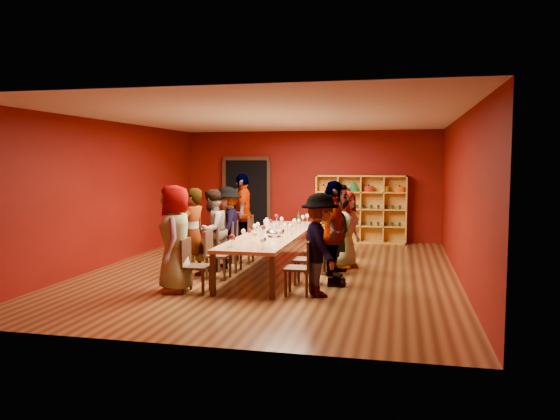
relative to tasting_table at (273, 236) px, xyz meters
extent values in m
cube|color=#4D2C14|center=(0.00, 0.00, -0.71)|extent=(7.10, 9.10, 0.02)
cube|color=#5B0904|center=(0.00, 4.51, 0.80)|extent=(7.10, 0.02, 3.00)
cube|color=#5B0904|center=(0.00, -4.51, 0.80)|extent=(7.10, 0.02, 3.00)
cube|color=#5B0904|center=(-3.51, 0.00, 0.80)|extent=(0.02, 9.10, 3.00)
cube|color=#5B0904|center=(3.51, 0.00, 0.80)|extent=(0.02, 9.10, 3.00)
cube|color=silver|center=(0.00, 0.00, 2.31)|extent=(7.10, 9.10, 0.02)
cube|color=#B07849|center=(0.00, 0.00, 0.02)|extent=(1.10, 4.50, 0.06)
cube|color=black|center=(-0.49, -2.17, -0.35)|extent=(0.08, 0.08, 0.69)
cube|color=black|center=(-0.49, 2.17, -0.35)|extent=(0.08, 0.08, 0.69)
cube|color=black|center=(0.49, -2.17, -0.35)|extent=(0.08, 0.08, 0.69)
cube|color=black|center=(0.49, 2.17, -0.35)|extent=(0.08, 0.08, 0.69)
cube|color=black|center=(-1.80, 4.44, 0.40)|extent=(1.20, 0.14, 2.20)
cube|color=black|center=(-1.80, 4.37, 1.55)|extent=(1.32, 0.06, 0.10)
cube|color=black|center=(-2.45, 4.37, 0.40)|extent=(0.10, 0.06, 2.20)
cube|color=black|center=(-1.15, 4.37, 0.40)|extent=(0.10, 0.06, 2.20)
cube|color=gold|center=(0.22, 4.28, 0.20)|extent=(0.04, 0.40, 1.80)
cube|color=gold|center=(2.58, 4.28, 0.20)|extent=(0.04, 0.40, 1.80)
cube|color=gold|center=(1.40, 4.28, 1.08)|extent=(2.40, 0.40, 0.04)
cube|color=gold|center=(1.40, 4.28, -0.68)|extent=(2.40, 0.40, 0.04)
cube|color=gold|center=(1.40, 4.47, 0.20)|extent=(2.40, 0.02, 1.80)
cube|color=gold|center=(1.40, 4.28, -0.25)|extent=(2.36, 0.38, 0.03)
cube|color=gold|center=(1.40, 4.28, 0.20)|extent=(2.36, 0.38, 0.03)
cube|color=gold|center=(1.40, 4.28, 0.65)|extent=(2.36, 0.38, 0.03)
cube|color=gold|center=(0.80, 4.28, 0.20)|extent=(0.03, 0.38, 1.76)
cube|color=gold|center=(1.40, 4.28, 0.20)|extent=(0.03, 0.38, 1.76)
cube|color=gold|center=(2.00, 4.28, 0.20)|extent=(0.03, 0.38, 1.76)
cylinder|color=#D7610C|center=(0.40, 4.28, 0.74)|extent=(0.26, 0.26, 0.15)
sphere|color=black|center=(0.40, 4.28, 0.84)|extent=(0.05, 0.05, 0.05)
cylinder|color=navy|center=(0.80, 4.28, 0.74)|extent=(0.26, 0.26, 0.15)
sphere|color=black|center=(0.80, 4.28, 0.84)|extent=(0.05, 0.05, 0.05)
cylinder|color=#1C7139|center=(1.20, 4.28, 0.71)|extent=(0.26, 0.26, 0.08)
cone|color=#1C7139|center=(1.20, 4.28, 0.86)|extent=(0.24, 0.24, 0.22)
cylinder|color=#AB2613|center=(1.60, 4.28, 0.74)|extent=(0.26, 0.26, 0.15)
sphere|color=black|center=(1.60, 4.28, 0.84)|extent=(0.05, 0.05, 0.05)
cylinder|color=gold|center=(2.00, 4.28, 0.74)|extent=(0.26, 0.26, 0.15)
sphere|color=black|center=(2.00, 4.28, 0.84)|extent=(0.05, 0.05, 0.05)
cylinder|color=#D7610C|center=(2.40, 4.28, 0.74)|extent=(0.26, 0.26, 0.15)
sphere|color=black|center=(2.40, 4.28, 0.84)|extent=(0.05, 0.05, 0.05)
cylinder|color=black|center=(0.38, 4.28, -0.18)|extent=(0.07, 0.07, 0.10)
cylinder|color=black|center=(0.56, 4.28, -0.18)|extent=(0.07, 0.07, 0.10)
cylinder|color=black|center=(0.75, 4.28, -0.18)|extent=(0.07, 0.07, 0.10)
cylinder|color=black|center=(0.93, 4.28, -0.18)|extent=(0.07, 0.07, 0.10)
cylinder|color=black|center=(1.12, 4.28, -0.18)|extent=(0.07, 0.07, 0.10)
cylinder|color=black|center=(1.30, 4.28, -0.18)|extent=(0.07, 0.07, 0.10)
cylinder|color=black|center=(1.49, 4.28, -0.18)|extent=(0.07, 0.07, 0.10)
cylinder|color=black|center=(1.67, 4.28, -0.18)|extent=(0.07, 0.07, 0.10)
cylinder|color=black|center=(1.86, 4.28, -0.18)|extent=(0.07, 0.07, 0.10)
cylinder|color=black|center=(2.04, 4.28, -0.18)|extent=(0.07, 0.07, 0.10)
cylinder|color=black|center=(2.23, 4.28, -0.18)|extent=(0.07, 0.07, 0.10)
cylinder|color=black|center=(2.42, 4.28, -0.18)|extent=(0.07, 0.07, 0.10)
cylinder|color=black|center=(0.38, 4.28, 0.27)|extent=(0.07, 0.07, 0.10)
cylinder|color=black|center=(0.56, 4.28, 0.27)|extent=(0.07, 0.07, 0.10)
cylinder|color=black|center=(0.75, 4.28, 0.27)|extent=(0.07, 0.07, 0.10)
cylinder|color=black|center=(0.93, 4.28, 0.27)|extent=(0.07, 0.07, 0.10)
cylinder|color=black|center=(1.12, 4.28, 0.27)|extent=(0.07, 0.07, 0.10)
cylinder|color=black|center=(1.30, 4.28, 0.27)|extent=(0.07, 0.07, 0.10)
cylinder|color=black|center=(1.49, 4.28, 0.27)|extent=(0.07, 0.07, 0.10)
cylinder|color=black|center=(1.67, 4.28, 0.27)|extent=(0.07, 0.07, 0.10)
cylinder|color=black|center=(1.86, 4.28, 0.27)|extent=(0.07, 0.07, 0.10)
cylinder|color=black|center=(2.04, 4.28, 0.27)|extent=(0.07, 0.07, 0.10)
cylinder|color=black|center=(2.23, 4.28, 0.27)|extent=(0.07, 0.07, 0.10)
cylinder|color=black|center=(2.42, 4.28, 0.27)|extent=(0.07, 0.07, 0.10)
cube|color=black|center=(-0.83, -2.00, -0.27)|extent=(0.42, 0.42, 0.04)
cube|color=black|center=(-1.02, -2.00, -0.03)|extent=(0.04, 0.40, 0.44)
cube|color=black|center=(-1.00, -2.17, -0.49)|extent=(0.04, 0.04, 0.41)
cube|color=black|center=(-0.66, -2.17, -0.49)|extent=(0.04, 0.04, 0.41)
cube|color=black|center=(-1.00, -1.83, -0.49)|extent=(0.04, 0.04, 0.41)
cube|color=black|center=(-0.66, -1.83, -0.49)|extent=(0.04, 0.04, 0.41)
imported|color=#D38E8D|center=(-1.20, -2.00, 0.19)|extent=(0.71, 0.97, 1.77)
cube|color=black|center=(-0.83, -0.90, -0.27)|extent=(0.42, 0.42, 0.04)
cube|color=black|center=(-1.02, -0.90, -0.03)|extent=(0.04, 0.40, 0.44)
cube|color=black|center=(-1.00, -1.07, -0.49)|extent=(0.04, 0.04, 0.41)
cube|color=black|center=(-0.66, -1.07, -0.49)|extent=(0.04, 0.04, 0.41)
cube|color=black|center=(-1.00, -0.73, -0.49)|extent=(0.04, 0.04, 0.41)
cube|color=black|center=(-0.66, -0.73, -0.49)|extent=(0.04, 0.04, 0.41)
imported|color=#516BA8|center=(-1.33, -0.90, 0.14)|extent=(0.61, 0.72, 1.67)
cube|color=black|center=(-0.83, -0.21, -0.27)|extent=(0.42, 0.42, 0.04)
cube|color=black|center=(-1.02, -0.21, -0.03)|extent=(0.04, 0.40, 0.44)
cube|color=black|center=(-1.00, -0.38, -0.49)|extent=(0.04, 0.04, 0.41)
cube|color=black|center=(-0.66, -0.38, -0.49)|extent=(0.04, 0.04, 0.41)
cube|color=black|center=(-1.00, -0.04, -0.49)|extent=(0.04, 0.04, 0.41)
cube|color=black|center=(-0.66, -0.04, -0.49)|extent=(0.04, 0.04, 0.41)
imported|color=#525257|center=(-1.20, -0.21, 0.11)|extent=(0.60, 0.86, 1.61)
cube|color=black|center=(-0.83, 0.72, -0.27)|extent=(0.42, 0.42, 0.04)
cube|color=black|center=(-1.02, 0.72, -0.03)|extent=(0.04, 0.40, 0.44)
cube|color=black|center=(-1.00, 0.55, -0.49)|extent=(0.04, 0.04, 0.41)
cube|color=black|center=(-0.66, 0.55, -0.49)|extent=(0.04, 0.04, 0.41)
cube|color=black|center=(-1.00, 0.89, -0.49)|extent=(0.04, 0.04, 0.41)
cube|color=black|center=(-0.66, 0.89, -0.49)|extent=(0.04, 0.04, 0.41)
imported|color=#5883B6|center=(-1.16, 0.72, 0.11)|extent=(0.60, 1.11, 1.63)
cube|color=black|center=(-0.83, 1.99, -0.27)|extent=(0.42, 0.42, 0.04)
cube|color=black|center=(-1.02, 1.99, -0.03)|extent=(0.04, 0.40, 0.44)
cube|color=black|center=(-1.00, 1.82, -0.49)|extent=(0.04, 0.04, 0.41)
cube|color=black|center=(-0.66, 1.82, -0.49)|extent=(0.04, 0.04, 0.41)
cube|color=black|center=(-1.00, 2.16, -0.49)|extent=(0.04, 0.04, 0.41)
cube|color=black|center=(-0.66, 2.16, -0.49)|extent=(0.04, 0.04, 0.41)
imported|color=#141A39|center=(-1.21, 1.99, 0.24)|extent=(0.71, 1.18, 1.88)
cube|color=black|center=(0.83, -1.78, -0.27)|extent=(0.42, 0.42, 0.04)
cube|color=black|center=(1.02, -1.78, -0.03)|extent=(0.04, 0.40, 0.44)
cube|color=black|center=(0.66, -1.95, -0.49)|extent=(0.04, 0.04, 0.41)
cube|color=black|center=(1.00, -1.95, -0.49)|extent=(0.04, 0.04, 0.41)
cube|color=black|center=(0.66, -1.61, -0.49)|extent=(0.04, 0.04, 0.41)
cube|color=black|center=(1.00, -1.61, -0.49)|extent=(0.04, 0.04, 0.41)
imported|color=beige|center=(1.18, -1.78, 0.13)|extent=(0.85, 1.16, 1.66)
cube|color=black|center=(0.83, -0.99, -0.27)|extent=(0.42, 0.42, 0.04)
cube|color=black|center=(1.02, -0.99, -0.03)|extent=(0.04, 0.40, 0.44)
cube|color=black|center=(0.66, -1.16, -0.49)|extent=(0.04, 0.04, 0.41)
cube|color=black|center=(1.00, -1.16, -0.49)|extent=(0.04, 0.04, 0.41)
cube|color=black|center=(0.66, -0.82, -0.49)|extent=(0.04, 0.04, 0.41)
cube|color=black|center=(1.00, -0.82, -0.49)|extent=(0.04, 0.04, 0.41)
imported|color=#141A37|center=(1.30, -0.99, 0.22)|extent=(0.61, 1.12, 1.83)
cube|color=black|center=(0.83, -0.01, -0.27)|extent=(0.42, 0.42, 0.04)
cube|color=black|center=(1.02, -0.01, -0.03)|extent=(0.04, 0.40, 0.44)
cube|color=black|center=(0.66, -0.18, -0.49)|extent=(0.04, 0.04, 0.41)
cube|color=black|center=(1.00, -0.18, -0.49)|extent=(0.04, 0.04, 0.41)
cube|color=black|center=(0.66, 0.16, -0.49)|extent=(0.04, 0.04, 0.41)
cube|color=black|center=(1.00, 0.16, -0.49)|extent=(0.04, 0.04, 0.41)
imported|color=#141D37|center=(1.24, -0.01, 0.18)|extent=(0.54, 1.65, 1.76)
cube|color=black|center=(0.83, 0.70, -0.27)|extent=(0.42, 0.42, 0.04)
cube|color=black|center=(1.02, 0.70, -0.03)|extent=(0.04, 0.40, 0.44)
cube|color=black|center=(0.66, 0.53, -0.49)|extent=(0.04, 0.04, 0.41)
cube|color=black|center=(1.00, 0.53, -0.49)|extent=(0.04, 0.04, 0.41)
cube|color=black|center=(0.66, 0.87, -0.49)|extent=(0.04, 0.04, 0.41)
cube|color=black|center=(1.00, 0.87, -0.49)|extent=(0.04, 0.04, 0.41)
imported|color=#5D8DBF|center=(1.35, 0.70, 0.09)|extent=(0.70, 0.87, 1.57)
cube|color=black|center=(0.83, 1.94, -0.27)|extent=(0.42, 0.42, 0.04)
cube|color=black|center=(1.02, 1.94, -0.03)|extent=(0.04, 0.40, 0.44)
cube|color=black|center=(0.66, 1.77, -0.49)|extent=(0.04, 0.04, 0.41)
cube|color=black|center=(1.00, 1.77, -0.49)|extent=(0.04, 0.04, 0.41)
cube|color=black|center=(0.66, 2.11, -0.49)|extent=(0.04, 0.04, 0.41)
cube|color=black|center=(1.00, 2.11, -0.49)|extent=(0.04, 0.04, 0.41)
imported|color=#6187C9|center=(1.23, 1.94, 0.10)|extent=(0.59, 0.69, 1.59)
cylinder|color=white|center=(0.37, -1.08, 0.06)|extent=(0.07, 0.07, 0.01)
cylinder|color=white|center=(0.37, -1.08, 0.12)|extent=(0.01, 0.01, 0.12)
ellipsoid|color=white|center=(0.37, -1.08, 0.22)|extent=(0.09, 0.09, 0.10)
cylinder|color=white|center=(-0.27, -1.75, 0.05)|extent=(0.06, 0.06, 0.01)
cylinder|color=white|center=(-0.27, -1.75, 0.11)|extent=(0.01, 0.01, 0.10)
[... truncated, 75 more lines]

